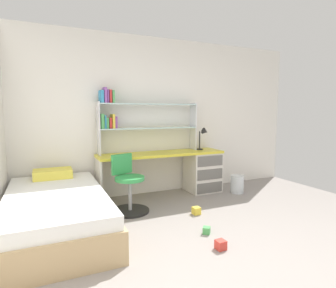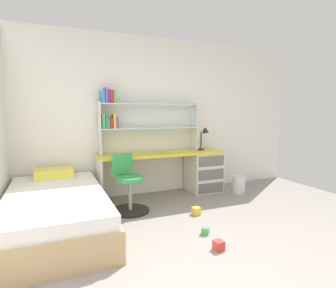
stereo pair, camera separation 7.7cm
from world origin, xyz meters
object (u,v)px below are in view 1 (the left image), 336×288
Objects in this scene: desk_lamp at (204,135)px; toy_block_yellow_0 at (196,211)px; bed_platform at (56,212)px; toy_block_red_2 at (221,245)px; waste_bin at (237,184)px; desk at (192,169)px; bookshelf_hutch at (134,116)px; swivel_chair at (129,190)px; toy_block_green_1 at (207,230)px.

desk_lamp reaches higher than toy_block_yellow_0.
desk_lamp is at bearing 54.39° from toy_block_yellow_0.
bed_platform is 1.75m from toy_block_yellow_0.
waste_bin is at bearing 47.72° from toy_block_red_2.
desk is at bearing -175.94° from desk_lamp.
bed_platform is 22.13× the size of toy_block_red_2.
bed_platform is at bearing 173.85° from toy_block_yellow_0.
toy_block_red_2 is (1.47, -1.13, -0.18)m from bed_platform.
bookshelf_hutch reaches higher than desk_lamp.
swivel_chair is 1.53m from toy_block_red_2.
swivel_chair is 0.98m from bed_platform.
desk_lamp reaches higher than desk.
bookshelf_hutch reaches higher than bed_platform.
bookshelf_hutch reaches higher than toy_block_green_1.
bed_platform is 26.58× the size of toy_block_green_1.
desk is 1.69m from toy_block_green_1.
desk_lamp is 2.32m from toy_block_red_2.
toy_block_red_2 is (0.54, -1.41, -0.26)m from swivel_chair.
toy_block_red_2 is at bearing -37.41° from bed_platform.
toy_block_yellow_0 is 0.97m from toy_block_red_2.
desk_lamp is 2.00m from toy_block_green_1.
bookshelf_hutch is 1.25m from desk_lamp.
desk reaches higher than toy_block_yellow_0.
swivel_chair reaches higher than bed_platform.
waste_bin is at bearing -16.53° from bookshelf_hutch.
swivel_chair is at bearing 110.76° from toy_block_red_2.
desk_lamp reaches higher than toy_block_green_1.
desk_lamp is 0.19× the size of bed_platform.
swivel_chair is at bearing 17.09° from bed_platform.
swivel_chair is (-1.24, -0.47, -0.10)m from desk.
toy_block_red_2 is (-0.06, -0.37, 0.01)m from toy_block_green_1.
toy_block_red_2 is (-0.71, -1.89, -0.36)m from desk.
toy_block_green_1 is at bearing -60.25° from swivel_chair.
toy_block_green_1 is at bearing -108.97° from toy_block_yellow_0.
waste_bin is 3.18× the size of toy_block_red_2.
waste_bin is (0.45, -0.37, -0.82)m from desk_lamp.
waste_bin is (2.87, 0.41, -0.08)m from bed_platform.
toy_block_green_1 is (0.31, -1.66, -1.26)m from bookshelf_hutch.
swivel_chair is (-1.49, -0.49, -0.66)m from desk_lamp.
desk is at bearing 20.78° from swivel_chair.
desk_lamp is at bearing 4.06° from desk.
bookshelf_hutch is at bearing 174.28° from desk_lamp.
desk is 0.62m from desk_lamp.
waste_bin is 3.81× the size of toy_block_green_1.
bed_platform is (-2.18, -0.76, -0.17)m from desk.
bookshelf_hutch is at bearing 115.12° from toy_block_yellow_0.
bookshelf_hutch reaches higher than desk.
bed_platform is 1.86m from toy_block_red_2.
desk_lamp is (0.24, 0.02, 0.57)m from desk.
waste_bin is (1.93, 0.12, -0.16)m from swivel_chair.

